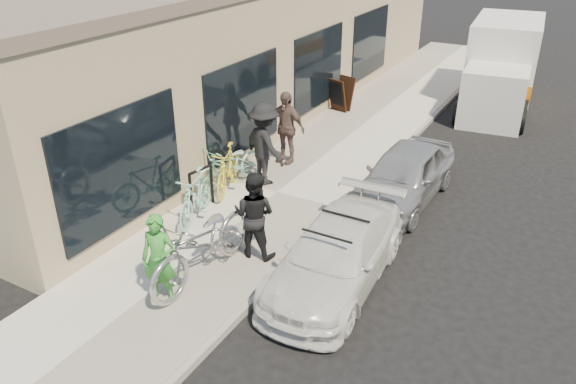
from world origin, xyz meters
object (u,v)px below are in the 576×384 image
at_px(moving_truck, 501,68).
at_px(man_standing, 254,215).
at_px(woman_rider, 159,259).
at_px(bystander_a, 264,144).
at_px(cruiser_bike_a, 196,196).
at_px(bike_rack, 201,184).
at_px(sedan_silver, 404,175).
at_px(sedan_white, 336,254).
at_px(tandem_bike, 204,244).
at_px(sandwich_board, 341,94).
at_px(cruiser_bike_b, 230,165).
at_px(cruiser_bike_c, 228,169).
at_px(bystander_b, 286,127).

height_order(moving_truck, man_standing, moving_truck).
relative_size(woman_rider, bystander_a, 0.82).
bearing_deg(moving_truck, cruiser_bike_a, -114.36).
height_order(bike_rack, sedan_silver, sedan_silver).
xyz_separation_m(bike_rack, cruiser_bike_a, (0.20, -0.43, -0.03)).
height_order(sedan_white, sedan_silver, sedan_silver).
relative_size(moving_truck, bystander_a, 2.97).
xyz_separation_m(tandem_bike, woman_rider, (-0.22, -0.84, 0.10)).
height_order(sandwich_board, man_standing, man_standing).
bearing_deg(sedan_white, cruiser_bike_b, 147.67).
bearing_deg(cruiser_bike_c, bystander_b, 60.87).
bearing_deg(sedan_silver, sandwich_board, 130.36).
xyz_separation_m(sandwich_board, moving_truck, (4.02, 3.54, 0.50)).
bearing_deg(cruiser_bike_b, tandem_bike, -47.80).
distance_m(sedan_white, woman_rider, 2.93).
bearing_deg(bike_rack, sandwich_board, 90.83).
bearing_deg(moving_truck, bike_rack, -115.98).
bearing_deg(bike_rack, tandem_bike, -51.73).
relative_size(bike_rack, bystander_b, 0.50).
height_order(woman_rider, cruiser_bike_b, woman_rider).
xyz_separation_m(sedan_silver, cruiser_bike_b, (-3.55, -1.49, 0.04)).
distance_m(moving_truck, tandem_bike, 12.95).
relative_size(cruiser_bike_a, cruiser_bike_b, 0.90).
distance_m(cruiser_bike_a, cruiser_bike_c, 1.40).
bearing_deg(bike_rack, cruiser_bike_a, -65.57).
height_order(bike_rack, tandem_bike, tandem_bike).
bearing_deg(man_standing, sedan_silver, -120.47).
distance_m(cruiser_bike_a, cruiser_bike_b, 1.62).
distance_m(woman_rider, cruiser_bike_b, 4.24).
bearing_deg(bystander_a, man_standing, 140.25).
height_order(moving_truck, cruiser_bike_b, moving_truck).
height_order(tandem_bike, man_standing, man_standing).
distance_m(man_standing, cruiser_bike_c, 2.73).
distance_m(sandwich_board, bystander_b, 4.30).
relative_size(sandwich_board, sedan_silver, 0.28).
distance_m(moving_truck, woman_rider, 13.81).
height_order(sedan_silver, cruiser_bike_c, sedan_silver).
bearing_deg(woman_rider, sedan_silver, 51.54).
relative_size(bike_rack, bystander_a, 0.48).
bearing_deg(cruiser_bike_a, sedan_silver, 27.20).
height_order(cruiser_bike_b, bystander_a, bystander_a).
relative_size(man_standing, cruiser_bike_b, 0.85).
height_order(bike_rack, moving_truck, moving_truck).
xyz_separation_m(woman_rider, cruiser_bike_a, (-1.14, 2.39, -0.25)).
distance_m(tandem_bike, bystander_b, 5.08).
bearing_deg(cruiser_bike_b, woman_rider, -55.76).
relative_size(bike_rack, cruiser_bike_a, 0.53).
height_order(sedan_silver, cruiser_bike_b, sedan_silver).
xyz_separation_m(tandem_bike, cruiser_bike_c, (-1.56, 2.93, -0.15)).
bearing_deg(woman_rider, cruiser_bike_b, 92.36).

